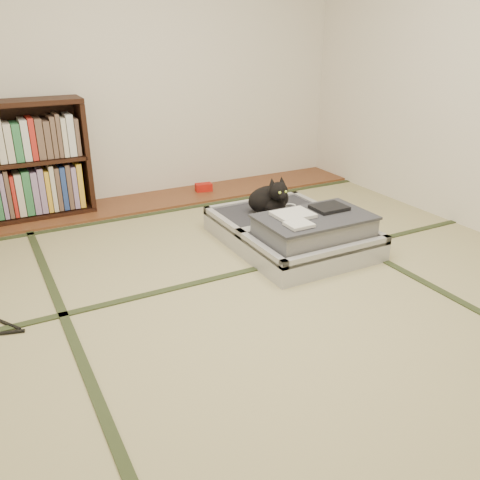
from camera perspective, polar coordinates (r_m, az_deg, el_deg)
name	(u,v)px	position (r m, az deg, el deg)	size (l,w,h in m)	color
floor	(262,304)	(2.86, 2.44, -7.22)	(4.50, 4.50, 0.00)	tan
wood_strip	(147,202)	(4.54, -10.45, 4.23)	(4.00, 0.50, 0.02)	brown
red_item	(204,187)	(4.74, -4.10, 5.93)	(0.15, 0.09, 0.07)	#B6170E
room_shell	(267,19)	(2.47, 3.05, 23.52)	(4.50, 4.50, 4.50)	white
tatami_borders	(222,269)	(3.24, -1.98, -3.30)	(4.00, 4.50, 0.01)	#2D381E
bookcase	(1,166)	(4.31, -25.27, 7.53)	(1.30, 0.30, 0.92)	black
suitcase	(294,231)	(3.55, 6.11, 0.99)	(0.83, 1.11, 0.33)	#A5A5A9
cat	(271,199)	(3.72, 3.49, 4.63)	(0.37, 0.37, 0.30)	black
cable_coil	(289,207)	(3.86, 5.55, 3.72)	(0.12, 0.12, 0.03)	white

